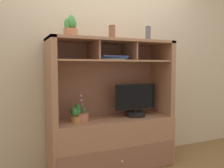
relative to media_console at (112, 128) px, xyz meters
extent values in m
cube|color=brown|center=(0.00, -0.01, -0.48)|extent=(6.00, 6.00, 0.02)
cube|color=beige|center=(0.00, 0.27, 0.93)|extent=(6.00, 0.02, 2.80)
cube|color=#A37054|center=(0.00, -0.01, -0.17)|extent=(1.44, 0.49, 0.58)
cube|color=#8C5B48|center=(0.00, -0.26, -0.30)|extent=(1.38, 0.01, 0.29)
sphere|color=silver|center=(0.00, -0.27, -0.30)|extent=(0.02, 0.02, 0.02)
cube|color=#A37054|center=(-0.69, -0.01, 0.57)|extent=(0.06, 0.46, 0.90)
cube|color=#A37054|center=(0.69, -0.01, 0.57)|extent=(0.06, 0.46, 0.90)
cube|color=#8C5B48|center=(0.00, 0.21, 0.56)|extent=(1.38, 0.02, 0.87)
cube|color=#A37054|center=(0.00, -0.01, 1.01)|extent=(1.44, 0.46, 0.03)
cube|color=#A37054|center=(0.00, -0.01, 0.78)|extent=(1.32, 0.42, 0.02)
cube|color=#A37054|center=(-0.22, -0.01, 0.89)|extent=(0.02, 0.40, 0.20)
cube|color=#A37054|center=(0.22, -0.01, 0.89)|extent=(0.02, 0.40, 0.20)
cylinder|color=black|center=(0.30, -0.03, 0.15)|extent=(0.23, 0.23, 0.06)
cylinder|color=black|center=(0.30, -0.03, 0.19)|extent=(0.04, 0.04, 0.03)
cube|color=black|center=(0.30, -0.03, 0.36)|extent=(0.52, 0.03, 0.31)
cube|color=black|center=(0.30, -0.05, 0.36)|extent=(0.49, 0.00, 0.28)
cylinder|color=#B56A56|center=(-0.36, -0.02, 0.16)|extent=(0.14, 0.14, 0.09)
cylinder|color=#B56A56|center=(-0.36, -0.02, 0.12)|extent=(0.16, 0.16, 0.01)
cylinder|color=#4C6B38|center=(-0.36, -0.02, 0.30)|extent=(0.01, 0.01, 0.19)
sphere|color=pink|center=(-0.36, -0.01, 0.30)|extent=(0.03, 0.03, 0.03)
sphere|color=pink|center=(-0.37, -0.02, 0.35)|extent=(0.03, 0.03, 0.03)
sphere|color=pink|center=(-0.37, -0.01, 0.40)|extent=(0.03, 0.03, 0.03)
ellipsoid|color=#419141|center=(-0.34, -0.03, 0.24)|extent=(0.04, 0.05, 0.08)
ellipsoid|color=#419141|center=(-0.34, -0.01, 0.24)|extent=(0.05, 0.07, 0.11)
cylinder|color=#BC7742|center=(-0.42, -0.02, 0.15)|extent=(0.13, 0.13, 0.07)
cylinder|color=#BC7742|center=(-0.42, -0.02, 0.12)|extent=(0.15, 0.15, 0.01)
ellipsoid|color=#327235|center=(-0.41, -0.02, 0.26)|extent=(0.05, 0.05, 0.10)
ellipsoid|color=#327235|center=(-0.40, 0.01, 0.26)|extent=(0.07, 0.07, 0.12)
ellipsoid|color=#327235|center=(-0.45, 0.01, 0.24)|extent=(0.07, 0.07, 0.09)
ellipsoid|color=#327235|center=(-0.47, -0.03, 0.26)|extent=(0.05, 0.08, 0.07)
ellipsoid|color=#327235|center=(-0.45, -0.05, 0.23)|extent=(0.07, 0.08, 0.10)
ellipsoid|color=#327235|center=(-0.41, -0.03, 0.23)|extent=(0.06, 0.06, 0.06)
cube|color=gray|center=(-0.04, -0.01, 0.80)|extent=(0.30, 0.33, 0.01)
cube|color=navy|center=(-0.02, -0.02, 0.81)|extent=(0.34, 0.30, 0.02)
cube|color=#3A417A|center=(-0.03, -0.02, 0.83)|extent=(0.34, 0.31, 0.01)
cylinder|color=#B3704B|center=(-0.47, 0.02, 1.07)|extent=(0.15, 0.15, 0.10)
cylinder|color=#B3704B|center=(-0.47, 0.02, 1.03)|extent=(0.17, 0.17, 0.01)
ellipsoid|color=#419345|center=(-0.43, 0.02, 1.18)|extent=(0.05, 0.07, 0.09)
ellipsoid|color=#419345|center=(-0.46, 0.04, 1.15)|extent=(0.05, 0.08, 0.08)
ellipsoid|color=#419345|center=(-0.49, 0.06, 1.17)|extent=(0.08, 0.06, 0.14)
ellipsoid|color=#419345|center=(-0.50, 0.02, 1.14)|extent=(0.05, 0.05, 0.10)
ellipsoid|color=#419345|center=(-0.48, 0.00, 1.19)|extent=(0.05, 0.05, 0.10)
ellipsoid|color=#419345|center=(-0.46, 0.01, 1.20)|extent=(0.08, 0.08, 0.14)
cylinder|color=#5A5762|center=(0.47, -0.02, 1.11)|extent=(0.06, 0.06, 0.17)
torus|color=#5A5762|center=(0.47, -0.02, 1.20)|extent=(0.07, 0.07, 0.01)
cylinder|color=brown|center=(0.00, -0.01, 1.10)|extent=(0.07, 0.07, 0.15)
torus|color=brown|center=(0.00, -0.01, 1.18)|extent=(0.08, 0.08, 0.01)
camera|label=1|loc=(-1.08, -2.45, 0.72)|focal=37.32mm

